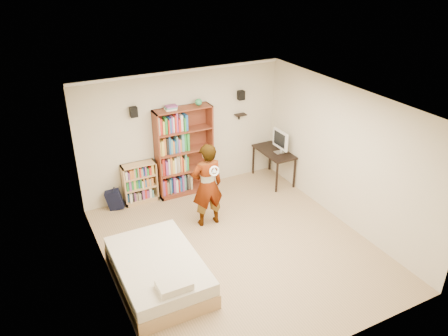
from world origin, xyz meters
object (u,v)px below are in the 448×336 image
(tall_bookshelf, at_px, (184,152))
(computer_desk, at_px, (273,166))
(low_bookshelf, at_px, (140,183))
(daybed, at_px, (158,268))
(person, at_px, (207,185))

(tall_bookshelf, bearing_deg, computer_desk, -11.69)
(low_bookshelf, distance_m, daybed, 2.65)
(tall_bookshelf, relative_size, low_bookshelf, 2.19)
(tall_bookshelf, distance_m, low_bookshelf, 1.14)
(computer_desk, xyz_separation_m, person, (-2.11, -0.93, 0.47))
(daybed, relative_size, person, 1.16)
(tall_bookshelf, distance_m, daybed, 3.05)
(low_bookshelf, height_order, computer_desk, low_bookshelf)
(tall_bookshelf, bearing_deg, person, -94.15)
(low_bookshelf, distance_m, computer_desk, 3.06)
(person, bearing_deg, low_bookshelf, -53.49)
(daybed, bearing_deg, low_bookshelf, 78.64)
(daybed, bearing_deg, person, 39.77)
(low_bookshelf, bearing_deg, daybed, -101.36)
(person, bearing_deg, daybed, 43.06)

